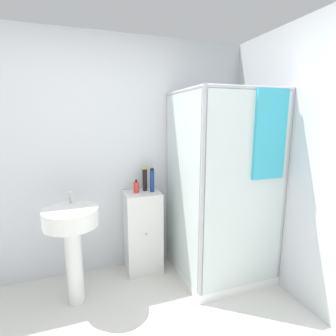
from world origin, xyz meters
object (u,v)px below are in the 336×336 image
at_px(sink, 72,233).
at_px(soap_dispenser, 136,187).
at_px(shampoo_bottle_blue, 152,180).
at_px(shampoo_bottle_tall_black, 145,179).

distance_m(sink, soap_dispenser, 0.77).
bearing_deg(sink, soap_dispenser, 26.51).
xyz_separation_m(soap_dispenser, shampoo_bottle_blue, (0.17, -0.02, 0.06)).
xyz_separation_m(soap_dispenser, shampoo_bottle_tall_black, (0.11, 0.05, 0.07)).
xyz_separation_m(sink, shampoo_bottle_tall_black, (0.76, 0.38, 0.34)).
relative_size(soap_dispenser, shampoo_bottle_tall_black, 0.56).
bearing_deg(sink, shampoo_bottle_blue, 20.64).
xyz_separation_m(shampoo_bottle_tall_black, shampoo_bottle_blue, (0.06, -0.07, -0.00)).
bearing_deg(sink, shampoo_bottle_tall_black, 26.48).
bearing_deg(soap_dispenser, sink, -153.49).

